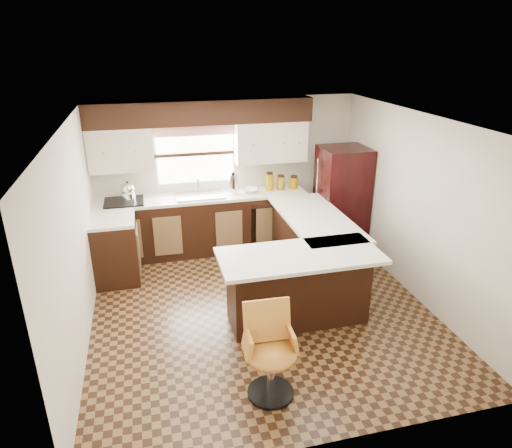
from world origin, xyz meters
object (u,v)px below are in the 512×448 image
object	(u,v)px
peninsula_return	(298,287)
bar_chair	(271,355)
peninsula_long	(311,249)
refrigerator	(341,200)

from	to	relation	value
peninsula_return	bar_chair	distance (m)	1.34
peninsula_long	bar_chair	xyz separation A→B (m)	(-1.19, -2.14, 0.02)
refrigerator	peninsula_long	bearing A→B (deg)	-133.94
peninsula_long	bar_chair	bearing A→B (deg)	-119.06
peninsula_long	bar_chair	world-z (taller)	bar_chair
peninsula_return	refrigerator	world-z (taller)	refrigerator
peninsula_long	refrigerator	bearing A→B (deg)	46.06
peninsula_return	peninsula_long	bearing A→B (deg)	61.70
peninsula_return	refrigerator	xyz separation A→B (m)	(1.34, 1.82, 0.39)
peninsula_return	bar_chair	size ratio (longest dim) A/B	1.75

